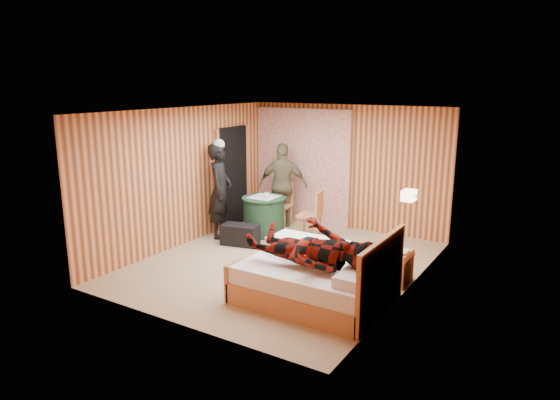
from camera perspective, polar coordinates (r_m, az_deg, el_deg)
The scene contains 23 objects.
floor at distance 8.35m, azimuth 0.28°, elevation -7.22°, with size 4.20×5.00×0.01m, color #9F8668.
ceiling at distance 7.83m, azimuth 0.30°, elevation 10.17°, with size 4.20×5.00×0.01m, color silver.
wall_back at distance 10.18m, azimuth 7.69°, elevation 3.72°, with size 4.20×0.02×2.50m, color #F0955C.
wall_left at distance 9.25m, azimuth -10.88°, elevation 2.63°, with size 0.02×5.00×2.50m, color #F0955C.
wall_right at distance 7.16m, azimuth 14.78°, elevation -0.73°, with size 0.02×5.00×2.50m, color #F0955C.
curtain at distance 10.56m, azimuth 2.56°, elevation 3.91°, with size 2.20×0.08×2.40m, color silver.
doorway at distance 10.32m, azimuth -5.41°, elevation 2.65°, with size 0.06×0.90×2.05m, color black.
wall_lamp at distance 7.61m, azimuth 14.54°, elevation 0.51°, with size 0.26×0.24×0.16m.
bed at distance 6.97m, azimuth 4.22°, elevation -8.90°, with size 1.97×1.52×1.04m.
nightstand at distance 7.70m, azimuth 13.21°, elevation -7.38°, with size 0.38×0.52×0.50m.
round_table at distance 9.78m, azimuth -1.85°, elevation -1.77°, with size 0.86×0.86×0.76m.
chair_far at distance 10.30m, azimuth 0.18°, elevation -0.07°, with size 0.48×0.48×0.93m.
chair_near at distance 9.50m, azimuth 3.88°, elevation -1.29°, with size 0.48×0.48×0.92m.
duffel_bag at distance 9.23m, azimuth -4.57°, elevation -3.98°, with size 0.67×0.36×0.38m, color black.
sneaker_left at distance 9.28m, azimuth 0.12°, elevation -4.70°, with size 0.27×0.11×0.12m, color silver.
sneaker_right at distance 9.34m, azimuth -0.96°, elevation -4.61°, with size 0.24×0.10×0.11m, color silver.
woman_standing at distance 9.58m, azimuth -6.86°, elevation 1.06°, with size 0.66×0.44×1.82m, color black.
man_at_table at distance 10.26m, azimuth 0.35°, elevation 1.71°, with size 1.01×0.42×1.72m, color #656243.
man_on_bed at distance 6.55m, azimuth 3.57°, elevation -4.33°, with size 1.77×0.67×0.86m, color maroon.
book_lower at distance 7.57m, azimuth 13.19°, elevation -5.72°, with size 0.17×0.22×0.02m, color silver.
book_upper at distance 7.56m, azimuth 13.20°, elevation -5.58°, with size 0.16×0.22×0.02m, color silver.
cup_nightstand at distance 7.72m, azimuth 13.64°, elevation -5.08°, with size 0.10×0.10×0.09m, color silver.
cup_table at distance 9.58m, azimuth -1.53°, elevation 0.54°, with size 0.12×0.12×0.10m, color silver.
Camera 1 is at (4.09, -6.66, 2.95)m, focal length 32.00 mm.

